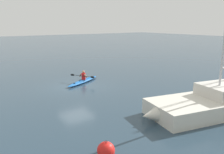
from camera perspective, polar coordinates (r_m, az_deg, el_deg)
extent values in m
plane|color=#283D4C|center=(18.96, -8.75, -2.24)|extent=(160.00, 160.00, 0.00)
ellipsoid|color=#1959A5|center=(20.01, -6.98, -1.00)|extent=(4.01, 2.54, 0.26)
torus|color=black|center=(19.84, -7.29, -0.82)|extent=(0.75, 0.75, 0.04)
cylinder|color=black|center=(18.97, -9.09, -1.48)|extent=(0.18, 0.18, 0.02)
cylinder|color=red|center=(19.98, -6.90, 0.17)|extent=(0.33, 0.33, 0.55)
sphere|color=#936B4C|center=(19.90, -6.93, 1.26)|extent=(0.21, 0.21, 0.21)
cylinder|color=black|center=(19.80, -7.22, 0.24)|extent=(0.97, 1.76, 0.03)
ellipsoid|color=black|center=(19.28, -4.76, -0.05)|extent=(0.22, 0.37, 0.17)
ellipsoid|color=black|center=(20.36, -9.55, 0.51)|extent=(0.22, 0.37, 0.17)
cylinder|color=#936B4C|center=(19.76, -6.38, 0.26)|extent=(0.28, 0.23, 0.34)
cylinder|color=#936B4C|center=(20.04, -7.67, 0.41)|extent=(0.14, 0.32, 0.34)
cone|color=silver|center=(12.05, 9.23, -9.12)|extent=(1.05, 0.98, 0.81)
sphere|color=red|center=(9.08, -1.47, -17.34)|extent=(0.67, 0.67, 0.67)
torus|color=#333338|center=(8.91, -1.48, -15.31)|extent=(0.12, 0.12, 0.02)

